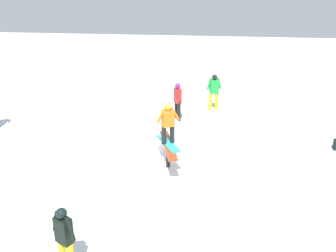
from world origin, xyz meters
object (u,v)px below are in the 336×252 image
object	(u,v)px
rail_feature	(168,148)
main_rider_on_rail	(168,124)
bystander_green	(214,90)
bystander_red	(178,99)
loose_snowboard_white	(252,190)
bystander_black	(64,236)

from	to	relation	value
rail_feature	main_rider_on_rail	xyz separation A→B (m)	(0.00, 0.00, 0.81)
main_rider_on_rail	bystander_green	xyz separation A→B (m)	(-5.88, 1.34, -0.55)
rail_feature	bystander_green	bearing A→B (deg)	151.61
rail_feature	bystander_red	bearing A→B (deg)	166.49
bystander_red	loose_snowboard_white	world-z (taller)	bystander_red
bystander_red	loose_snowboard_white	bearing A→B (deg)	179.85
bystander_black	bystander_green	size ratio (longest dim) A/B	0.90
bystander_red	loose_snowboard_white	size ratio (longest dim) A/B	1.15
main_rider_on_rail	loose_snowboard_white	world-z (taller)	main_rider_on_rail
rail_feature	bystander_green	distance (m)	6.03
rail_feature	bystander_green	world-z (taller)	bystander_green
bystander_red	bystander_green	world-z (taller)	bystander_green
rail_feature	bystander_red	distance (m)	4.32
rail_feature	bystander_black	world-z (taller)	bystander_black
rail_feature	main_rider_on_rail	world-z (taller)	main_rider_on_rail
bystander_black	bystander_red	distance (m)	9.21
bystander_black	bystander_green	distance (m)	11.04
bystander_red	main_rider_on_rail	bearing A→B (deg)	155.53
main_rider_on_rail	bystander_green	size ratio (longest dim) A/B	0.83
bystander_black	loose_snowboard_white	world-z (taller)	bystander_black
main_rider_on_rail	bystander_black	xyz separation A→B (m)	(4.80, -1.47, -0.65)
bystander_black	loose_snowboard_white	xyz separation A→B (m)	(-3.64, 4.03, -0.82)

